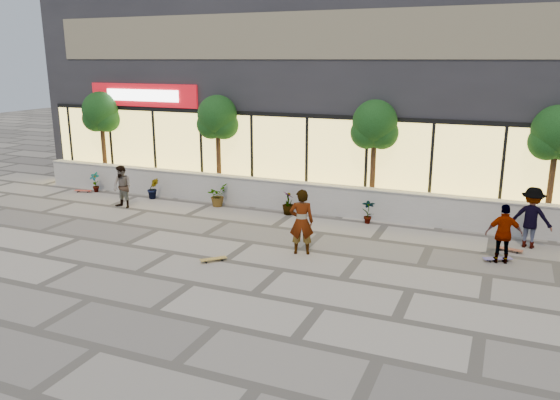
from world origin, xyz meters
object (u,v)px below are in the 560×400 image
at_px(tree_west, 101,114).
at_px(tree_east, 557,136).
at_px(skater_right_far, 531,218).
at_px(skateboard_right_near, 509,249).
at_px(tree_midwest, 218,120).
at_px(skater_right_near, 504,234).
at_px(skater_left, 122,187).
at_px(skateboard_center, 213,259).
at_px(skateboard_left, 83,191).
at_px(skateboard_right_far, 498,259).
at_px(tree_mideast, 375,127).
at_px(skater_center, 301,222).

height_order(tree_west, tree_east, same).
bearing_deg(skater_right_far, skateboard_right_near, 62.74).
height_order(skater_right_far, skateboard_right_near, skater_right_far).
height_order(tree_midwest, skater_right_near, tree_midwest).
bearing_deg(tree_midwest, skater_left, -131.23).
relative_size(skateboard_center, skateboard_left, 0.90).
bearing_deg(skater_left, skateboard_right_far, 5.23).
xyz_separation_m(tree_midwest, skater_right_far, (10.99, -1.73, -2.11)).
xyz_separation_m(skateboard_left, skateboard_right_near, (15.92, -0.86, 0.00)).
relative_size(skater_left, skateboard_right_far, 2.00).
xyz_separation_m(tree_midwest, tree_mideast, (6.00, 0.00, 0.00)).
distance_m(skater_right_far, skateboard_left, 16.44).
height_order(tree_east, skateboard_center, tree_east).
xyz_separation_m(skater_left, skater_right_near, (12.73, -0.59, 0.03)).
bearing_deg(skateboard_left, skater_left, -39.13).
distance_m(tree_west, skater_right_near, 16.31).
bearing_deg(tree_west, skater_right_near, -11.98).
bearing_deg(skater_right_far, tree_west, 4.76).
bearing_deg(skater_center, tree_east, -162.85).
relative_size(tree_mideast, tree_east, 1.00).
bearing_deg(skater_right_far, skateboard_center, 40.95).
height_order(skater_right_near, skateboard_center, skater_right_near).
bearing_deg(skateboard_right_far, tree_mideast, 115.02).
distance_m(tree_east, skateboard_right_near, 3.88).
distance_m(skater_center, skateboard_center, 2.58).
xyz_separation_m(tree_mideast, skater_center, (-0.81, -4.74, -2.07)).
distance_m(tree_west, skateboard_center, 11.13).
xyz_separation_m(tree_midwest, skater_left, (-2.42, -2.76, -2.22)).
distance_m(tree_mideast, skater_center, 5.24).
height_order(skater_left, skateboard_right_near, skater_left).
relative_size(tree_west, skateboard_right_near, 5.34).
relative_size(tree_midwest, skateboard_center, 6.13).
bearing_deg(skater_left, tree_midwest, 56.40).
xyz_separation_m(tree_west, skateboard_right_near, (16.00, -2.36, -2.91)).
distance_m(skateboard_center, skateboard_right_far, 7.56).
bearing_deg(skater_center, tree_mideast, -119.51).
bearing_deg(tree_midwest, skateboard_left, -164.54).
bearing_deg(skateboard_center, tree_west, 98.46).
height_order(tree_east, skater_center, tree_east).
bearing_deg(tree_west, tree_mideast, 0.00).
xyz_separation_m(tree_mideast, skateboard_right_far, (4.22, -3.29, -2.91)).
bearing_deg(skateboard_right_far, skater_right_near, -63.11).
relative_size(tree_west, skateboard_left, 5.53).
bearing_deg(skateboard_left, tree_midwest, -0.86).
bearing_deg(skater_right_far, skater_left, 15.15).
height_order(tree_mideast, tree_east, same).
relative_size(skateboard_left, skateboard_right_near, 0.97).
distance_m(tree_mideast, skater_right_far, 5.69).
bearing_deg(skateboard_left, tree_east, -11.25).
height_order(skater_right_far, skateboard_right_far, skater_right_far).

